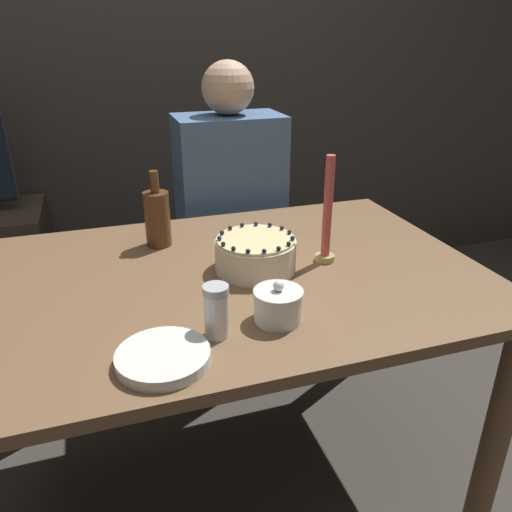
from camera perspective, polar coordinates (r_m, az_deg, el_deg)
name	(u,v)px	position (r m, az deg, el deg)	size (l,w,h in m)	color
ground_plane	(228,478)	(1.79, -3.17, -24.03)	(12.00, 12.00, 0.00)	#3D3833
wall_behind	(143,39)	(2.57, -12.83, 22.99)	(8.00, 0.05, 2.60)	#38332D
dining_table	(223,312)	(1.38, -3.78, -6.38)	(1.40, 0.91, 0.75)	brown
cake	(256,255)	(1.33, 0.00, 0.16)	(0.22, 0.22, 0.10)	#EFE5CC
sugar_bowl	(278,305)	(1.11, 2.54, -5.63)	(0.11, 0.11, 0.10)	white
sugar_shaker	(216,311)	(1.05, -4.55, -6.28)	(0.05, 0.05, 0.12)	white
plate_stack	(163,357)	(1.01, -10.57, -11.30)	(0.19, 0.19, 0.02)	white
candle	(327,219)	(1.37, 8.13, 4.16)	(0.05, 0.05, 0.30)	tan
bottle	(157,218)	(1.50, -11.22, 4.34)	(0.08, 0.08, 0.23)	brown
person_man_blue_shirt	(231,244)	(2.04, -2.84, 1.35)	(0.40, 0.34, 1.25)	#595960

